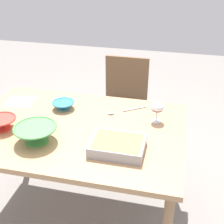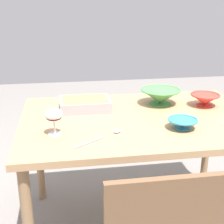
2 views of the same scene
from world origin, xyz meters
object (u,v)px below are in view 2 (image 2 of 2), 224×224
Objects in this scene: wine_glass at (54,116)px; serving_spoon at (107,135)px; casserole_dish at (85,103)px; serving_bowl at (205,99)px; small_bowl at (183,123)px; dining_table at (142,128)px; mixing_bowl at (160,96)px.

wine_glass is 0.56× the size of serving_spoon.
casserole_dish is 1.66× the size of serving_bowl.
small_bowl is at bearing 177.75° from wine_glass.
serving_spoon is (0.68, 0.38, -0.04)m from serving_bowl.
small_bowl is at bearing 127.31° from dining_table.
mixing_bowl is 0.28m from serving_bowl.
serving_bowl reaches higher than casserole_dish.
small_bowl is (0.01, 0.42, -0.02)m from mixing_bowl.
wine_glass is 0.77m from mixing_bowl.
mixing_bowl is 1.39× the size of serving_bowl.
serving_spoon is at bearing 29.13° from serving_bowl.
small_bowl is at bearing 140.11° from casserole_dish.
small_bowl is 0.64× the size of serving_spoon.
small_bowl reaches higher than serving_spoon.
wine_glass reaches higher than casserole_dish.
casserole_dish is at bearing -39.89° from small_bowl.
wine_glass is at bearing 30.48° from mixing_bowl.
mixing_bowl is 1.02× the size of serving_spoon.
wine_glass is 0.46× the size of casserole_dish.
casserole_dish is at bearing -80.16° from serving_spoon.
wine_glass is 0.99m from serving_bowl.
wine_glass is 0.28m from serving_spoon.
small_bowl is at bearing 50.92° from serving_bowl.
small_bowl is (-0.66, 0.03, -0.07)m from wine_glass.
wine_glass reaches higher than small_bowl.
mixing_bowl reaches higher than small_bowl.
wine_glass reaches higher than mixing_bowl.
serving_spoon is (0.41, 0.46, -0.05)m from mixing_bowl.
small_bowl is 0.44m from serving_bowl.
small_bowl is at bearing -174.68° from serving_spoon.
serving_bowl is (-0.27, 0.08, -0.01)m from mixing_bowl.
casserole_dish is 0.62m from small_bowl.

